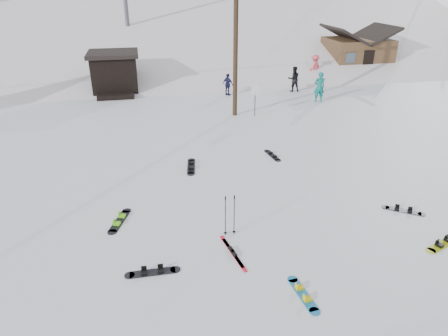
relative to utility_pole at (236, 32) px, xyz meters
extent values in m
plane|color=white|center=(-2.00, -14.00, -4.68)|extent=(200.00, 200.00, 0.00)
cube|color=white|center=(-2.00, 41.00, -16.68)|extent=(60.00, 85.24, 65.97)
cube|color=white|center=(36.00, 36.00, -15.68)|extent=(45.66, 93.98, 54.59)
cylinder|color=#3A2819|center=(0.00, 0.00, -0.18)|extent=(0.26, 0.26, 9.00)
cylinder|color=#595B60|center=(1.10, -0.40, -3.78)|extent=(0.07, 0.07, 1.80)
cube|color=white|center=(1.10, -0.44, -3.13)|extent=(0.50, 0.04, 0.60)
cube|color=black|center=(-7.00, 7.00, -3.43)|extent=(3.00, 3.00, 2.50)
cube|color=black|center=(-7.00, 7.00, -2.06)|extent=(3.40, 3.40, 0.25)
cube|color=black|center=(-7.00, 5.20, -4.53)|extent=(2.40, 1.20, 0.30)
cube|color=brown|center=(13.00, 10.00, -3.33)|extent=(5.00, 4.00, 2.70)
cube|color=black|center=(11.65, 10.00, -1.63)|extent=(2.69, 4.40, 1.43)
cube|color=black|center=(14.35, 10.00, -1.63)|extent=(2.69, 4.40, 1.43)
cube|color=black|center=(13.00, 7.98, -3.58)|extent=(0.90, 0.06, 1.90)
cube|color=#1C7EBB|center=(-1.65, -14.80, -4.67)|extent=(0.40, 1.21, 0.02)
cylinder|color=#1C7EBB|center=(-1.71, -14.21, -4.67)|extent=(0.27, 0.27, 0.02)
cylinder|color=#1C7EBB|center=(-1.58, -15.40, -4.67)|extent=(0.27, 0.27, 0.02)
cube|color=#D5BC0B|center=(-1.67, -14.59, -4.62)|extent=(0.21, 0.17, 0.08)
cube|color=#D5BC0B|center=(-1.62, -15.02, -4.62)|extent=(0.21, 0.17, 0.08)
cube|color=red|center=(-3.00, -12.86, -4.67)|extent=(0.41, 1.64, 0.02)
cube|color=black|center=(-3.00, -12.86, -4.62)|extent=(0.14, 0.31, 0.07)
cube|color=red|center=(-3.04, -12.69, -4.67)|extent=(0.41, 1.64, 0.02)
cube|color=black|center=(-3.04, -12.69, -4.62)|extent=(0.14, 0.31, 0.07)
cylinder|color=black|center=(-3.04, -11.80, -4.02)|extent=(0.03, 0.03, 1.33)
cylinder|color=black|center=(-3.04, -11.80, -4.61)|extent=(0.10, 0.10, 0.01)
cylinder|color=black|center=(-3.04, -11.80, -3.37)|extent=(0.04, 0.04, 0.12)
cylinder|color=black|center=(-2.76, -11.80, -4.02)|extent=(0.03, 0.03, 1.33)
cylinder|color=black|center=(-2.76, -11.80, -4.61)|extent=(0.10, 0.10, 0.01)
cylinder|color=black|center=(-2.76, -11.80, -3.37)|extent=(0.04, 0.04, 0.12)
cube|color=black|center=(-5.36, -13.17, -4.67)|extent=(1.24, 0.30, 0.03)
cylinder|color=black|center=(-4.74, -13.18, -4.67)|extent=(0.28, 0.28, 0.03)
cylinder|color=black|center=(-5.98, -13.16, -4.67)|extent=(0.28, 0.28, 0.03)
cube|color=black|center=(-5.14, -13.17, -4.61)|extent=(0.15, 0.20, 0.08)
cube|color=black|center=(-5.59, -13.17, -4.61)|extent=(0.15, 0.20, 0.08)
cube|color=black|center=(-3.45, -6.64, -4.67)|extent=(0.52, 1.43, 0.03)
cylinder|color=black|center=(-3.35, -5.95, -4.67)|extent=(0.32, 0.32, 0.03)
cylinder|color=black|center=(-3.55, -7.33, -4.67)|extent=(0.32, 0.32, 0.03)
cube|color=black|center=(-3.42, -6.40, -4.61)|extent=(0.25, 0.20, 0.09)
cube|color=black|center=(-3.49, -6.89, -4.61)|extent=(0.25, 0.20, 0.09)
cube|color=black|center=(-6.32, -10.36, -4.67)|extent=(0.72, 1.32, 0.03)
cylinder|color=black|center=(-6.11, -9.74, -4.67)|extent=(0.30, 0.30, 0.03)
cylinder|color=black|center=(-6.54, -10.97, -4.67)|extent=(0.30, 0.30, 0.03)
cube|color=#6AE01A|center=(-6.24, -10.14, -4.61)|extent=(0.25, 0.22, 0.09)
cube|color=#6AE01A|center=(-6.40, -10.58, -4.61)|extent=(0.25, 0.22, 0.09)
cube|color=black|center=(3.29, -11.68, -4.67)|extent=(1.10, 0.88, 0.02)
cylinder|color=black|center=(3.76, -12.01, -4.67)|extent=(0.26, 0.26, 0.02)
cylinder|color=black|center=(2.82, -11.35, -4.67)|extent=(0.26, 0.26, 0.02)
cube|color=black|center=(3.46, -11.80, -4.62)|extent=(0.22, 0.24, 0.08)
cube|color=black|center=(3.12, -11.56, -4.62)|extent=(0.22, 0.24, 0.08)
cube|color=#B2C315|center=(3.33, -13.64, -4.67)|extent=(1.31, 0.72, 0.03)
cylinder|color=#B2C315|center=(2.73, -13.87, -4.67)|extent=(0.29, 0.29, 0.03)
cube|color=black|center=(3.55, -13.56, -4.61)|extent=(0.22, 0.25, 0.08)
cube|color=black|center=(3.11, -13.72, -4.61)|extent=(0.22, 0.25, 0.08)
cube|color=black|center=(0.32, -6.20, -4.67)|extent=(0.42, 1.18, 0.02)
cylinder|color=black|center=(0.24, -5.63, -4.67)|extent=(0.26, 0.26, 0.02)
cylinder|color=black|center=(0.40, -6.77, -4.67)|extent=(0.26, 0.26, 0.02)
cube|color=black|center=(0.29, -5.99, -4.62)|extent=(0.21, 0.17, 0.08)
cube|color=black|center=(0.35, -6.41, -4.62)|extent=(0.21, 0.17, 0.08)
imported|color=#0B716A|center=(5.97, 1.67, -3.72)|extent=(0.75, 0.54, 1.92)
imported|color=black|center=(5.30, 4.49, -3.81)|extent=(0.89, 0.71, 1.75)
imported|color=#E6515A|center=(8.24, 7.70, -3.73)|extent=(1.41, 1.25, 1.90)
imported|color=#191A3F|center=(0.52, 4.36, -3.94)|extent=(0.84, 0.89, 1.48)
camera|label=1|loc=(-5.19, -22.01, 2.61)|focal=32.00mm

